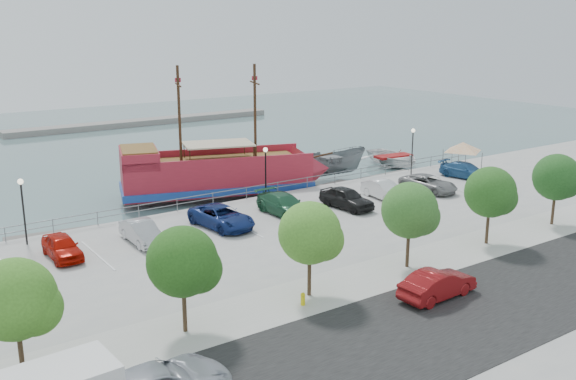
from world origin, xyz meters
TOP-DOWN VIEW (x-y plane):
  - ground at (0.00, 0.00)m, footprint 160.00×160.00m
  - street at (0.00, -16.00)m, footprint 100.00×8.00m
  - sidewalk at (0.00, -10.00)m, footprint 100.00×4.00m
  - seawall_railing at (0.00, 7.80)m, footprint 50.00×0.06m
  - far_shore at (10.00, 55.00)m, footprint 40.00×3.00m
  - pirate_ship at (0.46, 12.59)m, footprint 19.00×10.34m
  - patrol_boat at (11.12, 12.25)m, footprint 7.51×4.42m
  - speedboat at (20.21, 13.21)m, footprint 5.82×7.64m
  - dock_west at (-15.18, 9.20)m, footprint 7.59×3.08m
  - dock_mid at (8.03, 9.20)m, footprint 6.79×3.04m
  - dock_east at (15.46, 9.20)m, footprint 7.03×2.30m
  - canopy_tent at (20.14, 4.13)m, footprint 5.00×5.00m
  - street_sedan at (-2.78, -13.92)m, footprint 4.55×1.77m
  - fire_hydrant at (-8.98, -10.80)m, footprint 0.24×0.24m
  - lamp_post_left at (-18.00, 6.50)m, footprint 0.36×0.36m
  - lamp_post_mid at (0.00, 6.50)m, footprint 0.36×0.36m
  - lamp_post_right at (16.00, 6.50)m, footprint 0.36×0.36m
  - tree_a at (-21.85, -10.07)m, footprint 3.30×3.20m
  - tree_b at (-14.85, -10.07)m, footprint 3.30×3.20m
  - tree_c at (-7.85, -10.07)m, footprint 3.30×3.20m
  - tree_d at (-0.85, -10.07)m, footprint 3.30×3.20m
  - tree_e at (6.15, -10.07)m, footprint 3.30×3.20m
  - tree_f at (13.15, -10.07)m, footprint 3.30×3.20m
  - parked_car_a at (-16.83, 2.79)m, footprint 1.69×4.15m
  - parked_car_b at (-11.87, 2.61)m, footprint 1.53×4.37m
  - parked_car_c at (-6.13, 2.58)m, footprint 3.14×5.63m
  - parked_car_d at (-0.92, 2.60)m, footprint 2.22×5.28m
  - parked_car_e at (3.91, 1.32)m, footprint 2.28×4.82m
  - parked_car_f at (8.06, 1.64)m, footprint 1.99×4.53m
  - parked_car_g at (12.66, 1.24)m, footprint 2.91×5.22m
  - parked_car_h at (19.00, 2.70)m, footprint 2.86×5.11m

SIDE VIEW (x-z plane):
  - ground at x=0.00m, z-range -1.00..-1.00m
  - dock_mid at x=8.03m, z-range -1.00..-0.63m
  - dock_east at x=15.46m, z-range -1.00..-0.60m
  - dock_west at x=-15.18m, z-range -1.00..-0.58m
  - far_shore at x=10.00m, z-range -1.00..-0.20m
  - speedboat at x=20.21m, z-range -1.00..0.48m
  - street at x=0.00m, z-range -0.01..0.03m
  - sidewalk at x=0.00m, z-range -0.01..0.04m
  - patrol_boat at x=11.12m, z-range -1.00..1.73m
  - fire_hydrant at x=-8.98m, z-range 0.03..0.73m
  - seawall_railing at x=0.00m, z-range 0.03..1.03m
  - parked_car_g at x=12.66m, z-range 0.00..1.38m
  - parked_car_h at x=19.00m, z-range 0.00..1.40m
  - parked_car_a at x=-16.83m, z-range 0.00..1.41m
  - parked_car_b at x=-11.87m, z-range 0.00..1.44m
  - parked_car_f at x=8.06m, z-range 0.00..1.45m
  - street_sedan at x=-2.78m, z-range 0.00..1.47m
  - parked_car_c at x=-6.13m, z-range 0.00..1.49m
  - parked_car_d at x=-0.92m, z-range 0.00..1.52m
  - parked_car_e at x=3.91m, z-range 0.00..1.59m
  - pirate_ship at x=0.46m, z-range -4.91..6.86m
  - lamp_post_left at x=-18.00m, z-range 0.80..5.08m
  - lamp_post_mid at x=0.00m, z-range 0.80..5.08m
  - lamp_post_right at x=16.00m, z-range 0.80..5.08m
  - canopy_tent at x=20.14m, z-range 1.25..4.64m
  - tree_a at x=-21.85m, z-range 0.80..5.80m
  - tree_b at x=-14.85m, z-range 0.80..5.80m
  - tree_c at x=-7.85m, z-range 0.80..5.80m
  - tree_d at x=-0.85m, z-range 0.80..5.80m
  - tree_e at x=6.15m, z-range 0.80..5.80m
  - tree_f at x=13.15m, z-range 0.80..5.80m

